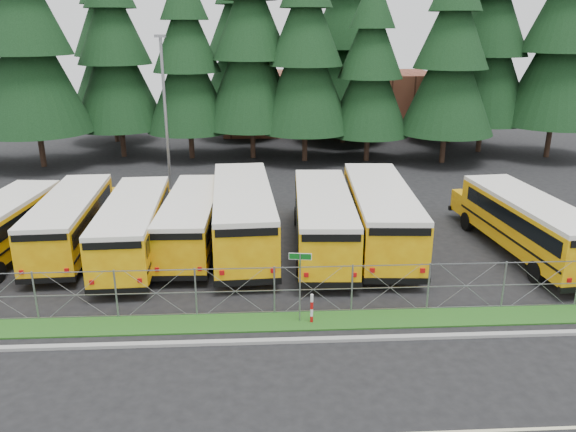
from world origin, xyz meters
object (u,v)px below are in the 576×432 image
object	(u,v)px
bus_1	(73,222)
bus_5	(323,221)
bus_3	(193,222)
bus_6	(379,216)
bus_4	(243,216)
striped_bollard	(312,309)
street_sign	(300,273)
bus_2	(135,228)
bus_0	(5,229)
bus_east	(524,226)
light_standard	(165,110)

from	to	relation	value
bus_1	bus_5	xyz separation A→B (m)	(12.37, -0.77, 0.11)
bus_3	bus_6	bearing A→B (deg)	0.22
bus_4	bus_6	xyz separation A→B (m)	(6.83, -0.24, -0.02)
bus_6	striped_bollard	distance (m)	8.85
street_sign	bus_6	bearing A→B (deg)	59.32
bus_2	striped_bollard	distance (m)	10.58
bus_3	bus_5	xyz separation A→B (m)	(6.44, -0.64, 0.13)
bus_0	bus_east	bearing A→B (deg)	2.24
bus_5	light_standard	xyz separation A→B (m)	(-9.08, 10.84, 4.00)
bus_5	light_standard	distance (m)	14.69
bus_3	street_sign	distance (m)	9.20
bus_east	light_standard	world-z (taller)	light_standard
bus_4	bus_5	world-z (taller)	bus_4
bus_3	bus_5	bearing A→B (deg)	-4.33
bus_2	bus_4	size ratio (longest dim) A/B	0.89
bus_1	light_standard	bearing A→B (deg)	68.82
bus_4	bus_6	world-z (taller)	bus_4
bus_1	bus_3	xyz separation A→B (m)	(5.93, -0.13, -0.02)
bus_3	striped_bollard	xyz separation A→B (m)	(5.22, -7.96, -0.77)
bus_2	bus_east	size ratio (longest dim) A/B	0.99
street_sign	light_standard	bearing A→B (deg)	112.38
bus_5	bus_2	bearing A→B (deg)	-175.14
bus_1	light_standard	size ratio (longest dim) A/B	1.05
bus_5	bus_east	bearing A→B (deg)	-3.17
bus_2	bus_1	bearing A→B (deg)	159.34
bus_0	bus_1	bearing A→B (deg)	18.35
bus_5	street_sign	size ratio (longest dim) A/B	4.07
street_sign	bus_0	bearing A→B (deg)	152.20
bus_2	bus_3	size ratio (longest dim) A/B	1.05
bus_0	bus_2	world-z (taller)	bus_2
bus_5	bus_3	bearing A→B (deg)	177.29
bus_3	light_standard	world-z (taller)	light_standard
bus_5	street_sign	distance (m)	7.40
bus_0	bus_2	size ratio (longest dim) A/B	0.95
striped_bollard	light_standard	bearing A→B (deg)	113.41
bus_5	bus_0	bearing A→B (deg)	-177.19
bus_east	striped_bollard	bearing A→B (deg)	-155.30
bus_0	light_standard	xyz separation A→B (m)	(6.30, 10.79, 4.14)
bus_2	bus_6	world-z (taller)	bus_6
bus_4	bus_6	bearing A→B (deg)	-5.20
bus_east	bus_5	bearing A→B (deg)	168.66
bus_5	bus_east	distance (m)	9.75
street_sign	bus_4	bearing A→B (deg)	106.22
bus_6	bus_east	world-z (taller)	bus_6
bus_5	striped_bollard	distance (m)	7.47
street_sign	striped_bollard	bearing A→B (deg)	-15.95
bus_0	bus_east	xyz separation A→B (m)	(25.08, -1.09, 0.09)
bus_6	striped_bollard	xyz separation A→B (m)	(-4.10, -7.78, -0.98)
bus_3	bus_east	bearing A→B (deg)	-4.61
street_sign	striped_bollard	size ratio (longest dim) A/B	2.34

